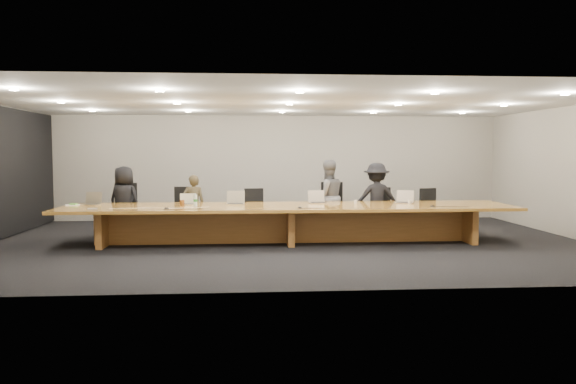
# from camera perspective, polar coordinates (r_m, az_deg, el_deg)

# --- Properties ---
(ground) EXTENTS (12.00, 12.00, 0.00)m
(ground) POSITION_cam_1_polar(r_m,az_deg,el_deg) (11.34, 0.11, -5.15)
(ground) COLOR black
(ground) RESTS_ON ground
(back_wall) EXTENTS (12.00, 0.02, 2.80)m
(back_wall) POSITION_cam_1_polar(r_m,az_deg,el_deg) (15.20, -1.05, 2.48)
(back_wall) COLOR beige
(back_wall) RESTS_ON ground
(conference_table) EXTENTS (9.00, 1.80, 0.75)m
(conference_table) POSITION_cam_1_polar(r_m,az_deg,el_deg) (11.27, 0.11, -2.54)
(conference_table) COLOR #8D5C1E
(conference_table) RESTS_ON ground
(chair_far_left) EXTENTS (0.70, 0.70, 1.16)m
(chair_far_left) POSITION_cam_1_polar(r_m,az_deg,el_deg) (12.82, -16.11, -1.63)
(chair_far_left) COLOR black
(chair_far_left) RESTS_ON ground
(chair_left) EXTENTS (0.64, 0.64, 1.07)m
(chair_left) POSITION_cam_1_polar(r_m,az_deg,el_deg) (12.58, -10.75, -1.85)
(chair_left) COLOR black
(chair_left) RESTS_ON ground
(chair_mid_left) EXTENTS (0.59, 0.59, 1.03)m
(chair_mid_left) POSITION_cam_1_polar(r_m,az_deg,el_deg) (12.48, -3.35, -1.94)
(chair_mid_left) COLOR black
(chair_mid_left) RESTS_ON ground
(chair_mid_right) EXTENTS (0.71, 0.71, 1.17)m
(chair_mid_right) POSITION_cam_1_polar(r_m,az_deg,el_deg) (12.60, 4.40, -1.56)
(chair_mid_right) COLOR black
(chair_mid_right) RESTS_ON ground
(chair_right) EXTENTS (0.56, 0.56, 1.03)m
(chair_right) POSITION_cam_1_polar(r_m,az_deg,el_deg) (12.92, 9.58, -1.77)
(chair_right) COLOR black
(chair_right) RESTS_ON ground
(chair_far_right) EXTENTS (0.65, 0.65, 1.02)m
(chair_far_right) POSITION_cam_1_polar(r_m,az_deg,el_deg) (13.15, 14.51, -1.79)
(chair_far_right) COLOR black
(chair_far_right) RESTS_ON ground
(person_a) EXTENTS (0.87, 0.72, 1.52)m
(person_a) POSITION_cam_1_polar(r_m,az_deg,el_deg) (12.65, -16.30, -0.90)
(person_a) COLOR black
(person_a) RESTS_ON ground
(person_b) EXTENTS (0.49, 0.32, 1.33)m
(person_b) POSITION_cam_1_polar(r_m,az_deg,el_deg) (12.45, -9.56, -1.31)
(person_b) COLOR #38301E
(person_b) RESTS_ON ground
(person_c) EXTENTS (0.93, 0.80, 1.65)m
(person_c) POSITION_cam_1_polar(r_m,az_deg,el_deg) (12.54, 4.05, -0.50)
(person_c) COLOR #5B5B5D
(person_c) RESTS_ON ground
(person_d) EXTENTS (1.04, 0.62, 1.58)m
(person_d) POSITION_cam_1_polar(r_m,az_deg,el_deg) (12.74, 8.98, -0.62)
(person_d) COLOR black
(person_d) RESTS_ON ground
(laptop_a) EXTENTS (0.39, 0.32, 0.27)m
(laptop_a) POSITION_cam_1_polar(r_m,az_deg,el_deg) (12.00, -19.40, -0.61)
(laptop_a) COLOR tan
(laptop_a) RESTS_ON conference_table
(laptop_b) EXTENTS (0.32, 0.24, 0.24)m
(laptop_b) POSITION_cam_1_polar(r_m,az_deg,el_deg) (11.57, -10.19, -0.70)
(laptop_b) COLOR beige
(laptop_b) RESTS_ON conference_table
(laptop_c) EXTENTS (0.38, 0.28, 0.29)m
(laptop_c) POSITION_cam_1_polar(r_m,az_deg,el_deg) (11.50, -5.36, -0.55)
(laptop_c) COLOR tan
(laptop_c) RESTS_ON conference_table
(laptop_d) EXTENTS (0.39, 0.31, 0.28)m
(laptop_d) POSITION_cam_1_polar(r_m,az_deg,el_deg) (11.73, 3.06, -0.48)
(laptop_d) COLOR #BCA88F
(laptop_d) RESTS_ON conference_table
(laptop_e) EXTENTS (0.43, 0.38, 0.28)m
(laptop_e) POSITION_cam_1_polar(r_m,az_deg,el_deg) (11.97, 11.73, -0.47)
(laptop_e) COLOR #BCA88F
(laptop_e) RESTS_ON conference_table
(water_bottle) EXTENTS (0.08, 0.08, 0.23)m
(water_bottle) POSITION_cam_1_polar(r_m,az_deg,el_deg) (11.23, -9.39, -0.85)
(water_bottle) COLOR silver
(water_bottle) RESTS_ON conference_table
(amber_mug) EXTENTS (0.11, 0.11, 0.11)m
(amber_mug) POSITION_cam_1_polar(r_m,az_deg,el_deg) (11.41, -10.71, -1.08)
(amber_mug) COLOR brown
(amber_mug) RESTS_ON conference_table
(paper_cup_near) EXTENTS (0.08, 0.08, 0.08)m
(paper_cup_near) POSITION_cam_1_polar(r_m,az_deg,el_deg) (11.68, 6.89, -1.01)
(paper_cup_near) COLOR white
(paper_cup_near) RESTS_ON conference_table
(paper_cup_far) EXTENTS (0.08, 0.08, 0.08)m
(paper_cup_far) POSITION_cam_1_polar(r_m,az_deg,el_deg) (11.84, 12.23, -1.00)
(paper_cup_far) COLOR white
(paper_cup_far) RESTS_ON conference_table
(notepad) EXTENTS (0.32, 0.29, 0.02)m
(notepad) POSITION_cam_1_polar(r_m,az_deg,el_deg) (12.03, -21.03, -1.25)
(notepad) COLOR white
(notepad) RESTS_ON conference_table
(lime_gadget) EXTENTS (0.17, 0.13, 0.02)m
(lime_gadget) POSITION_cam_1_polar(r_m,az_deg,el_deg) (12.03, -20.95, -1.16)
(lime_gadget) COLOR #5CC434
(lime_gadget) RESTS_ON notepad
(av_box) EXTENTS (0.21, 0.17, 0.03)m
(av_box) POSITION_cam_1_polar(r_m,az_deg,el_deg) (11.03, -19.24, -1.64)
(av_box) COLOR #A1A1A5
(av_box) RESTS_ON conference_table
(mic_left) EXTENTS (0.13, 0.13, 0.03)m
(mic_left) POSITION_cam_1_polar(r_m,az_deg,el_deg) (10.77, -12.26, -1.63)
(mic_left) COLOR black
(mic_left) RESTS_ON conference_table
(mic_center) EXTENTS (0.13, 0.13, 0.03)m
(mic_center) POSITION_cam_1_polar(r_m,az_deg,el_deg) (10.71, 1.21, -1.58)
(mic_center) COLOR black
(mic_center) RESTS_ON conference_table
(mic_right) EXTENTS (0.13, 0.13, 0.03)m
(mic_right) POSITION_cam_1_polar(r_m,az_deg,el_deg) (11.37, 14.48, -1.37)
(mic_right) COLOR black
(mic_right) RESTS_ON conference_table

